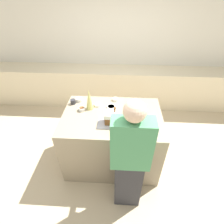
# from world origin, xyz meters

# --- Properties ---
(ground_plane) EXTENTS (12.00, 12.00, 0.00)m
(ground_plane) POSITION_xyz_m (0.00, 0.00, 0.00)
(ground_plane) COLOR #C6B28E
(wall_back) EXTENTS (8.00, 0.05, 2.60)m
(wall_back) POSITION_xyz_m (0.00, 2.12, 1.30)
(wall_back) COLOR white
(wall_back) RESTS_ON ground_plane
(back_cabinet_block) EXTENTS (6.00, 0.60, 0.89)m
(back_cabinet_block) POSITION_xyz_m (0.00, 1.80, 0.45)
(back_cabinet_block) COLOR beige
(back_cabinet_block) RESTS_ON ground_plane
(kitchen_island) EXTENTS (1.45, 0.99, 0.96)m
(kitchen_island) POSITION_xyz_m (0.00, 0.00, 0.48)
(kitchen_island) COLOR gray
(kitchen_island) RESTS_ON ground_plane
(baking_tray) EXTENTS (0.37, 0.28, 0.01)m
(baking_tray) POSITION_xyz_m (-0.00, -0.17, 0.96)
(baking_tray) COLOR #9E9EA8
(baking_tray) RESTS_ON kitchen_island
(gingerbread_house) EXTENTS (0.19, 0.16, 0.24)m
(gingerbread_house) POSITION_xyz_m (-0.00, -0.17, 1.06)
(gingerbread_house) COLOR brown
(gingerbread_house) RESTS_ON baking_tray
(decorative_tree) EXTENTS (0.11, 0.11, 0.32)m
(decorative_tree) POSITION_xyz_m (-0.35, 0.15, 1.12)
(decorative_tree) COLOR #DBD675
(decorative_tree) RESTS_ON kitchen_island
(candy_bowl_behind_tray) EXTENTS (0.10, 0.10, 0.05)m
(candy_bowl_behind_tray) POSITION_xyz_m (-0.46, 0.10, 0.99)
(candy_bowl_behind_tray) COLOR white
(candy_bowl_behind_tray) RESTS_ON kitchen_island
(candy_bowl_beside_tree) EXTENTS (0.11, 0.11, 0.05)m
(candy_bowl_beside_tree) POSITION_xyz_m (-0.56, 0.35, 0.99)
(candy_bowl_beside_tree) COLOR white
(candy_bowl_beside_tree) RESTS_ON kitchen_island
(candy_bowl_far_left) EXTENTS (0.10, 0.10, 0.04)m
(candy_bowl_far_left) POSITION_xyz_m (-0.24, 0.23, 0.98)
(candy_bowl_far_left) COLOR white
(candy_bowl_far_left) RESTS_ON kitchen_island
(candy_bowl_near_tray_left) EXTENTS (0.09, 0.09, 0.04)m
(candy_bowl_near_tray_left) POSITION_xyz_m (0.03, 0.40, 0.98)
(candy_bowl_near_tray_left) COLOR white
(candy_bowl_near_tray_left) RESTS_ON kitchen_island
(candy_bowl_center_rear) EXTENTS (0.13, 0.13, 0.04)m
(candy_bowl_center_rear) POSITION_xyz_m (-0.02, 0.17, 0.98)
(candy_bowl_center_rear) COLOR white
(candy_bowl_center_rear) RESTS_ON kitchen_island
(cookbook) EXTENTS (0.19, 0.14, 0.02)m
(cookbook) POSITION_xyz_m (0.41, 0.23, 0.97)
(cookbook) COLOR #3F598C
(cookbook) RESTS_ON kitchen_island
(mug) EXTENTS (0.08, 0.08, 0.08)m
(mug) POSITION_xyz_m (-0.63, 0.26, 1.00)
(mug) COLOR #2D2D33
(mug) RESTS_ON kitchen_island
(person) EXTENTS (0.44, 0.55, 1.69)m
(person) POSITION_xyz_m (0.25, -0.71, 0.87)
(person) COLOR #333338
(person) RESTS_ON ground_plane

